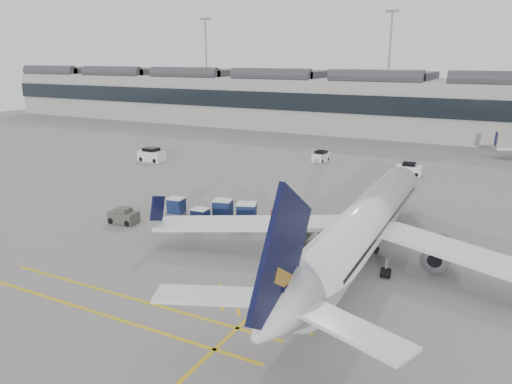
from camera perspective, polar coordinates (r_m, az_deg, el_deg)
The scene contains 18 objects.
ground at distance 42.87m, azimuth -7.09°, elevation -5.97°, with size 220.00×220.00×0.00m, color gray.
terminal at distance 107.46m, azimuth 15.53°, elevation 9.74°, with size 200.00×20.45×12.40m.
light_masts at distance 121.17m, azimuth 16.55°, elevation 14.19°, with size 113.00×0.60×25.45m.
apron_markings at distance 47.18m, azimuth 10.10°, elevation -4.08°, with size 0.25×60.00×0.01m, color gold.
airliner_main at distance 38.64m, azimuth 11.98°, elevation -3.99°, with size 34.19×37.36×9.93m.
belt_loader at distance 41.24m, azimuth 9.44°, elevation -6.00°, with size 5.38×2.23×2.15m.
baggage_cart_a at distance 47.34m, azimuth -1.08°, elevation -2.38°, with size 2.38×2.18×2.04m.
baggage_cart_b at distance 47.19m, azimuth -6.38°, elevation -2.79°, with size 1.64×1.37×1.67m.
baggage_cart_c at distance 48.82m, azimuth -3.81°, elevation -1.91°, with size 2.19×1.95×1.97m.
baggage_cart_d at distance 50.67m, azimuth -9.08°, elevation -1.56°, with size 1.88×1.64×1.76m.
ramp_agent_a at distance 46.81m, azimuth 1.89°, elevation -2.97°, with size 0.59×0.39×1.61m, color #F5500C.
ramp_agent_b at distance 45.34m, azimuth 3.64°, elevation -3.52°, with size 0.85×0.66×1.74m, color #F9400D.
pushback_tug at distance 49.33m, azimuth -14.88°, elevation -2.70°, with size 2.77×1.81×1.50m.
safety_cone_nose at distance 57.01m, azimuth 16.21°, elevation -0.82°, with size 0.37×0.37×0.51m, color #F24C0A.
safety_cone_engine at distance 43.42m, azimuth 9.81°, elevation -5.48°, with size 0.33×0.33×0.46m, color #F24C0A.
service_van_left at distance 77.60m, azimuth -11.85°, elevation 4.14°, with size 4.09×2.17×2.06m.
service_van_mid at distance 76.45m, azimuth 7.43°, elevation 4.03°, with size 1.89×3.34×1.65m.
service_van_right at distance 70.09m, azimuth 17.07°, elevation 2.48°, with size 3.39×1.84×1.69m.
Camera 1 is at (23.18, -32.59, 15.43)m, focal length 35.00 mm.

